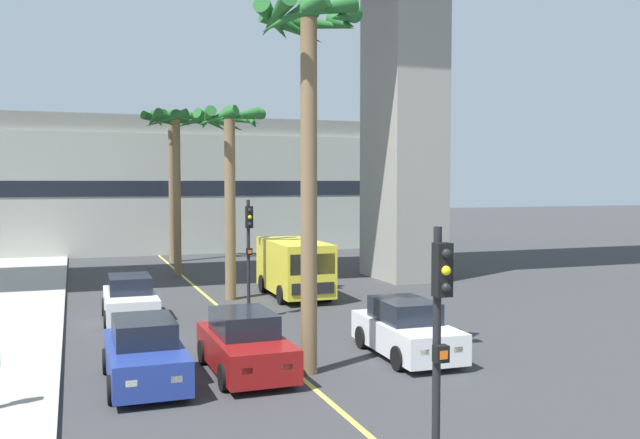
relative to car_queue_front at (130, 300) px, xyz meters
The scene contains 13 objects.
lane_stripe_center 3.49m from the car_queue_front, ahead, with size 0.14×56.00×0.01m, color #DBCC4C.
pier_building_backdrop 25.76m from the car_queue_front, 82.29° to the left, with size 35.28×8.04×9.15m.
car_queue_front is the anchor object (origin of this frame).
car_queue_second 8.11m from the car_queue_front, 74.21° to the right, with size 1.88×4.12×1.56m.
car_queue_third 7.93m from the car_queue_front, 91.94° to the right, with size 1.84×4.10×1.56m.
car_queue_fourth 10.23m from the car_queue_front, 48.32° to the right, with size 1.92×4.14×1.56m.
delivery_van 7.44m from the car_queue_front, 22.41° to the left, with size 2.25×5.29×2.36m.
traffic_light_median_near 16.52m from the car_queue_front, 79.24° to the right, with size 0.24×0.37×4.20m.
traffic_light_median_far 4.58m from the car_queue_front, 17.47° to the right, with size 0.24×0.37×4.20m.
palm_tree_near_median 13.07m from the car_queue_front, 73.84° to the left, with size 3.54×3.64×8.49m.
palm_tree_mid_median 18.80m from the car_queue_front, 77.62° to the left, with size 2.69×2.73×9.10m.
palm_tree_far_median 7.56m from the car_queue_front, 36.03° to the left, with size 2.98×3.00×7.89m.
palm_tree_farthest_median 11.33m from the car_queue_front, 66.22° to the right, with size 2.89×2.88×9.36m.
Camera 1 is at (-5.24, -0.69, 4.84)m, focal length 39.03 mm.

